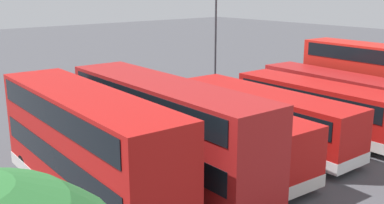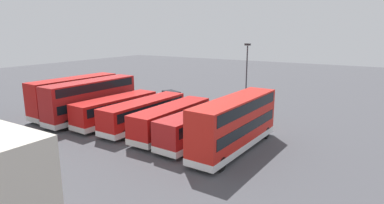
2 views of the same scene
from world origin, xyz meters
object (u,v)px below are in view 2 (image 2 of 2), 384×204
at_px(bus_single_deck_second, 203,123).
at_px(bus_double_decker_sixth, 92,99).
at_px(bus_double_decker_near_end, 235,122).
at_px(bus_single_deck_fourth, 144,113).
at_px(car_hatchback_silver, 171,96).
at_px(bus_single_deck_third, 172,119).
at_px(bus_single_deck_fifth, 116,109).
at_px(bus_double_decker_seventh, 75,95).
at_px(lamp_post_tall, 247,74).
at_px(waste_bin_yellow, 262,120).

relative_size(bus_single_deck_second, bus_double_decker_sixth, 1.01).
height_order(bus_double_decker_near_end, bus_single_deck_second, bus_double_decker_near_end).
xyz_separation_m(bus_single_deck_fourth, car_hatchback_silver, (5.40, -12.29, -0.92)).
xyz_separation_m(bus_single_deck_second, bus_single_deck_third, (3.37, 0.34, -0.00)).
bearing_deg(bus_single_deck_fourth, bus_double_decker_sixth, 5.65).
height_order(bus_single_deck_third, bus_single_deck_fifth, same).
height_order(bus_single_deck_second, bus_double_decker_sixth, bus_double_decker_sixth).
distance_m(bus_double_decker_sixth, bus_double_decker_seventh, 3.41).
relative_size(bus_single_deck_fourth, bus_single_deck_fifth, 1.05).
relative_size(bus_single_deck_third, lamp_post_tall, 1.20).
distance_m(car_hatchback_silver, lamp_post_tall, 12.91).
xyz_separation_m(bus_double_decker_near_end, bus_single_deck_fifth, (14.42, -0.45, -0.83)).
height_order(bus_single_deck_second, car_hatchback_silver, bus_single_deck_second).
bearing_deg(bus_double_decker_near_end, bus_single_deck_second, -11.90).
bearing_deg(bus_double_decker_sixth, car_hatchback_silver, -97.90).
bearing_deg(lamp_post_tall, car_hatchback_silver, -4.87).
distance_m(bus_double_decker_near_end, bus_single_deck_fourth, 10.86).
height_order(bus_single_deck_fifth, lamp_post_tall, lamp_post_tall).
bearing_deg(bus_single_deck_third, bus_single_deck_fourth, -7.26).
relative_size(car_hatchback_silver, lamp_post_tall, 0.57).
bearing_deg(bus_double_decker_seventh, waste_bin_yellow, -159.07).
distance_m(bus_single_deck_fifth, waste_bin_yellow, 16.03).
xyz_separation_m(bus_single_deck_second, bus_double_decker_sixth, (14.48, 0.56, 0.83)).
bearing_deg(bus_single_deck_second, bus_double_decker_near_end, 168.10).
relative_size(bus_double_decker_near_end, lamp_post_tall, 1.36).
bearing_deg(bus_single_deck_fourth, bus_double_decker_near_end, 175.26).
height_order(bus_single_deck_fourth, bus_double_decker_sixth, bus_double_decker_sixth).
bearing_deg(bus_single_deck_second, bus_double_decker_sixth, 2.22).
xyz_separation_m(bus_single_deck_fourth, lamp_post_tall, (-6.73, -11.26, 3.36)).
height_order(bus_single_deck_second, waste_bin_yellow, bus_single_deck_second).
bearing_deg(bus_single_deck_second, waste_bin_yellow, -110.54).
xyz_separation_m(bus_single_deck_fourth, bus_double_decker_seventh, (10.59, 0.33, 0.83)).
bearing_deg(waste_bin_yellow, bus_double_decker_seventh, 20.93).
xyz_separation_m(bus_double_decker_seventh, lamp_post_tall, (-17.32, -11.59, 2.53)).
height_order(bus_single_deck_fifth, bus_double_decker_seventh, bus_double_decker_seventh).
bearing_deg(waste_bin_yellow, bus_single_deck_third, 52.26).
height_order(bus_single_deck_fifth, bus_double_decker_sixth, bus_double_decker_sixth).
xyz_separation_m(bus_single_deck_fourth, waste_bin_yellow, (-10.18, -7.62, -1.15)).
xyz_separation_m(bus_single_deck_second, car_hatchback_silver, (12.67, -12.44, -0.92)).
distance_m(bus_double_decker_near_end, bus_single_deck_second, 3.69).
xyz_separation_m(bus_double_decker_sixth, car_hatchback_silver, (-1.80, -13.01, -1.75)).
height_order(bus_double_decker_near_end, bus_single_deck_third, bus_double_decker_near_end).
height_order(bus_single_deck_second, bus_single_deck_fifth, same).
relative_size(bus_double_decker_near_end, bus_single_deck_fifth, 1.12).
height_order(bus_double_decker_seventh, car_hatchback_silver, bus_double_decker_seventh).
height_order(bus_single_deck_fourth, car_hatchback_silver, bus_single_deck_fourth).
bearing_deg(bus_double_decker_seventh, bus_double_decker_sixth, 173.56).
bearing_deg(bus_single_deck_fourth, car_hatchback_silver, -66.28).
xyz_separation_m(bus_single_deck_fifth, bus_double_decker_sixth, (3.58, 0.27, 0.83)).
distance_m(bus_single_deck_second, bus_double_decker_seventh, 17.89).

